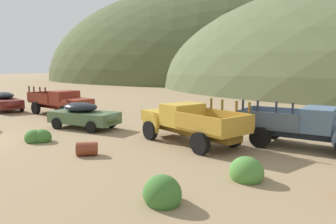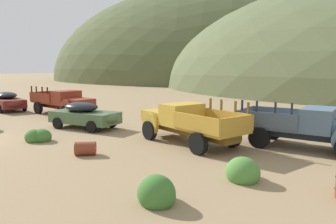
{
  "view_description": "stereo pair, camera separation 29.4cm",
  "coord_description": "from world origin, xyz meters",
  "px_view_note": "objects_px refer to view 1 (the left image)",
  "views": [
    {
      "loc": [
        16.98,
        -6.93,
        3.68
      ],
      "look_at": [
        7.01,
        7.98,
        1.16
      ],
      "focal_mm": 34.43,
      "sensor_mm": 36.0,
      "label": 1
    },
    {
      "loc": [
        17.22,
        -6.77,
        3.68
      ],
      "look_at": [
        7.01,
        7.98,
        1.16
      ],
      "focal_mm": 34.43,
      "sensor_mm": 36.0,
      "label": 2
    }
  ],
  "objects_px": {
    "car_oxblood": "(5,101)",
    "truck_faded_yellow": "(184,122)",
    "car_weathered_green": "(86,115)",
    "truck_chalk_blue": "(316,127)",
    "oil_drum_tipped": "(87,149)",
    "truck_rust_red": "(64,102)"
  },
  "relations": [
    {
      "from": "truck_chalk_blue",
      "to": "oil_drum_tipped",
      "type": "distance_m",
      "value": 10.09
    },
    {
      "from": "car_oxblood",
      "to": "truck_faded_yellow",
      "type": "relative_size",
      "value": 0.8
    },
    {
      "from": "car_oxblood",
      "to": "truck_faded_yellow",
      "type": "xyz_separation_m",
      "value": [
        18.21,
        -1.23,
        0.18
      ]
    },
    {
      "from": "truck_faded_yellow",
      "to": "truck_chalk_blue",
      "type": "distance_m",
      "value": 6.0
    },
    {
      "from": "car_weathered_green",
      "to": "truck_faded_yellow",
      "type": "bearing_deg",
      "value": -3.79
    },
    {
      "from": "truck_rust_red",
      "to": "truck_faded_yellow",
      "type": "bearing_deg",
      "value": -5.24
    },
    {
      "from": "truck_faded_yellow",
      "to": "truck_chalk_blue",
      "type": "height_order",
      "value": "same"
    },
    {
      "from": "truck_faded_yellow",
      "to": "oil_drum_tipped",
      "type": "relative_size",
      "value": 6.14
    },
    {
      "from": "car_weathered_green",
      "to": "car_oxblood",
      "type": "bearing_deg",
      "value": 165.2
    },
    {
      "from": "truck_rust_red",
      "to": "car_oxblood",
      "type": "bearing_deg",
      "value": -164.21
    },
    {
      "from": "car_oxblood",
      "to": "car_weathered_green",
      "type": "relative_size",
      "value": 1.08
    },
    {
      "from": "car_weathered_green",
      "to": "truck_chalk_blue",
      "type": "bearing_deg",
      "value": 3.99
    },
    {
      "from": "car_oxblood",
      "to": "truck_chalk_blue",
      "type": "xyz_separation_m",
      "value": [
        23.87,
        0.77,
        0.18
      ]
    },
    {
      "from": "car_oxblood",
      "to": "truck_faded_yellow",
      "type": "bearing_deg",
      "value": 10.87
    },
    {
      "from": "truck_chalk_blue",
      "to": "oil_drum_tipped",
      "type": "xyz_separation_m",
      "value": [
        -7.73,
        -6.44,
        -0.71
      ]
    },
    {
      "from": "oil_drum_tipped",
      "to": "car_weathered_green",
      "type": "bearing_deg",
      "value": 138.3
    },
    {
      "from": "car_weathered_green",
      "to": "truck_faded_yellow",
      "type": "xyz_separation_m",
      "value": [
        6.64,
        0.37,
        0.18
      ]
    },
    {
      "from": "car_oxblood",
      "to": "truck_faded_yellow",
      "type": "height_order",
      "value": "truck_faded_yellow"
    },
    {
      "from": "truck_chalk_blue",
      "to": "oil_drum_tipped",
      "type": "relative_size",
      "value": 5.72
    },
    {
      "from": "car_oxblood",
      "to": "oil_drum_tipped",
      "type": "xyz_separation_m",
      "value": [
        16.14,
        -5.67,
        -0.53
      ]
    },
    {
      "from": "truck_rust_red",
      "to": "car_weathered_green",
      "type": "height_order",
      "value": "truck_rust_red"
    },
    {
      "from": "truck_faded_yellow",
      "to": "car_weathered_green",
      "type": "bearing_deg",
      "value": 20.65
    }
  ]
}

